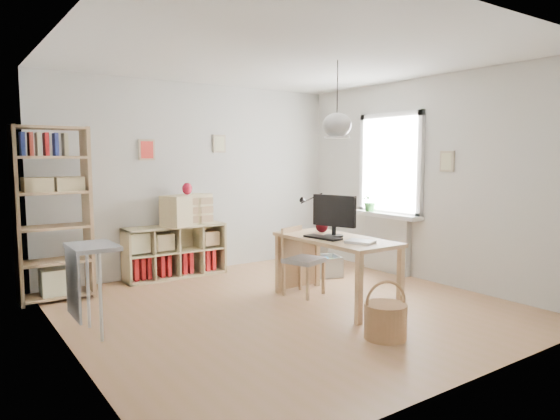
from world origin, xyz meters
TOP-DOWN VIEW (x-y plane):
  - ground at (0.00, 0.00)m, footprint 4.50×4.50m
  - room_shell at (0.55, -0.15)m, footprint 4.50×4.50m
  - window_unit at (2.23, 0.60)m, footprint 0.07×1.16m
  - radiator at (2.19, 0.60)m, footprint 0.10×0.80m
  - windowsill at (2.14, 0.60)m, footprint 0.22×1.20m
  - desk at (0.55, -0.15)m, footprint 0.70×1.50m
  - cube_shelf at (-0.47, 2.08)m, footprint 1.40×0.38m
  - tall_bookshelf at (-2.04, 1.80)m, footprint 0.80×0.38m
  - side_table at (-2.04, 0.35)m, footprint 0.40×0.55m
  - chair at (0.44, 0.36)m, footprint 0.50×0.50m
  - wicker_basket at (0.18, -1.27)m, footprint 0.39×0.39m
  - storage_chest at (1.24, 0.98)m, footprint 0.71×0.75m
  - monitor at (0.58, -0.09)m, footprint 0.22×0.53m
  - keyboard at (0.39, -0.12)m, footprint 0.23×0.47m
  - task_lamp at (0.62, 0.40)m, footprint 0.40×0.15m
  - yarn_ball at (0.67, 0.24)m, footprint 0.15×0.15m
  - paper_tray at (0.52, -0.58)m, footprint 0.32×0.34m
  - drawer_chest at (-0.27, 2.04)m, footprint 0.80×0.59m
  - red_vase at (-0.26, 2.04)m, footprint 0.14×0.14m
  - potted_plant at (2.12, 0.88)m, footprint 0.30×0.27m

SIDE VIEW (x-z plane):
  - ground at x=0.00m, z-range 0.00..0.00m
  - wicker_basket at x=0.18m, z-range -0.10..0.45m
  - storage_chest at x=1.24m, z-range -0.10..0.48m
  - cube_shelf at x=-0.47m, z-range -0.06..0.66m
  - radiator at x=2.19m, z-range 0.00..0.80m
  - chair at x=0.44m, z-range 0.06..0.87m
  - desk at x=0.55m, z-range 0.28..1.03m
  - side_table at x=-2.04m, z-range 0.24..1.09m
  - keyboard at x=0.39m, z-range 0.75..0.77m
  - paper_tray at x=0.52m, z-range 0.75..0.78m
  - yarn_ball at x=0.67m, z-range 0.75..0.90m
  - windowsill at x=2.14m, z-range 0.80..0.86m
  - drawer_chest at x=-0.27m, z-range 0.72..1.13m
  - potted_plant at x=2.12m, z-range 0.86..1.15m
  - monitor at x=0.58m, z-range 0.78..1.25m
  - task_lamp at x=0.62m, z-range 0.83..1.26m
  - tall_bookshelf at x=-2.04m, z-range 0.09..2.09m
  - red_vase at x=-0.26m, z-range 1.13..1.30m
  - window_unit at x=2.23m, z-range 0.82..2.28m
  - room_shell at x=0.55m, z-range -0.25..4.25m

